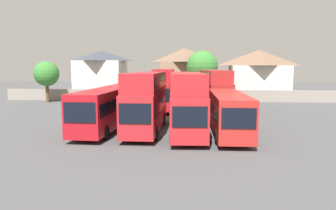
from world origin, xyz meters
TOP-DOWN VIEW (x-y plane):
  - ground at (0.00, 18.00)m, footprint 140.00×140.00m
  - depot_boundary_wall at (0.00, 23.61)m, footprint 56.00×0.50m
  - bus_1 at (-5.30, 0.12)m, footprint 3.00×10.24m
  - bus_2 at (-1.65, 0.32)m, footprint 2.65×10.27m
  - bus_3 at (1.79, -0.27)m, footprint 3.14×10.88m
  - bus_4 at (5.13, -0.40)m, footprint 2.69×10.82m
  - bus_5 at (-6.15, 13.24)m, footprint 2.84×10.31m
  - bus_6 at (-1.31, 14.06)m, footprint 2.97×10.99m
  - bus_7 at (1.73, 13.74)m, footprint 3.10×10.63m
  - bus_8 at (5.04, 13.77)m, footprint 3.50×12.06m
  - house_terrace_left at (-15.09, 33.05)m, footprint 9.10×8.05m
  - house_terrace_centre at (0.81, 33.65)m, footprint 8.79×8.08m
  - house_terrace_right at (14.26, 32.68)m, footprint 10.67×8.01m
  - tree_left_of_lot at (-19.89, 20.61)m, footprint 3.78×3.78m
  - tree_behind_wall at (3.86, 26.11)m, footprint 5.11×5.11m

SIDE VIEW (x-z plane):
  - ground at x=0.00m, z-range 0.00..0.00m
  - depot_boundary_wall at x=0.00m, z-range 0.00..1.80m
  - bus_5 at x=-6.15m, z-range 0.24..3.55m
  - bus_4 at x=5.13m, z-range 0.24..3.58m
  - bus_7 at x=1.73m, z-range 0.24..3.63m
  - bus_1 at x=-5.30m, z-range 0.25..3.78m
  - bus_3 at x=1.79m, z-range 0.31..5.29m
  - bus_2 at x=-1.65m, z-range 0.31..5.29m
  - bus_8 at x=5.04m, z-range 0.32..5.34m
  - bus_6 at x=-1.31m, z-range 0.32..5.45m
  - house_terrace_left at x=-15.09m, z-range 0.07..8.48m
  - house_terrace_right at x=14.26m, z-range 0.09..8.54m
  - tree_left_of_lot at x=-19.89m, z-range 1.20..7.45m
  - house_terrace_centre at x=0.81m, z-range 0.09..8.97m
  - tree_behind_wall at x=3.86m, z-range 1.43..9.43m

